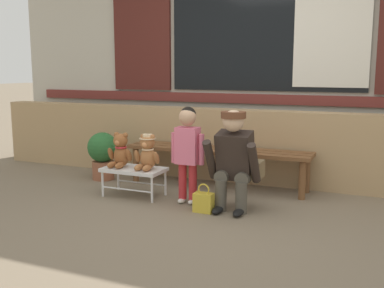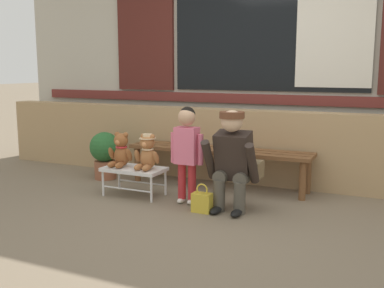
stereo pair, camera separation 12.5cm
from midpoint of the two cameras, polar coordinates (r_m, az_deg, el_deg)
name	(u,v)px [view 1 (the left image)]	position (r m, az deg, el deg)	size (l,w,h in m)	color
ground_plane	(209,218)	(4.12, 1.29, -9.25)	(60.00, 60.00, 0.00)	#756651
brick_low_wall	(253,146)	(5.33, 7.03, -0.31)	(7.10, 0.25, 0.85)	tan
shop_facade	(268,24)	(5.78, 8.84, 14.67)	(7.24, 0.26, 3.72)	#B7B2A3
wooden_bench_long	(217,154)	(5.10, 2.48, -1.29)	(2.10, 0.40, 0.44)	brown
small_display_bench	(134,171)	(4.79, -8.04, -3.38)	(0.64, 0.36, 0.30)	silver
teddy_bear_plain	(120,151)	(4.83, -9.71, -0.91)	(0.28, 0.26, 0.36)	#93562D
teddy_bear_with_hat	(147,153)	(4.67, -6.40, -1.09)	(0.28, 0.27, 0.36)	#A86B3D
child_standing	(188,144)	(4.42, -1.36, -0.04)	(0.35, 0.18, 0.96)	#B7282D
adult_crouching	(235,160)	(4.25, 4.59, -2.00)	(0.50, 0.49, 0.95)	#4C473D
handbag_on_ground	(204,202)	(4.26, 0.62, -7.27)	(0.18, 0.11, 0.27)	gold
potted_plant	(103,153)	(5.56, -11.76, -1.10)	(0.36, 0.36, 0.57)	brown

